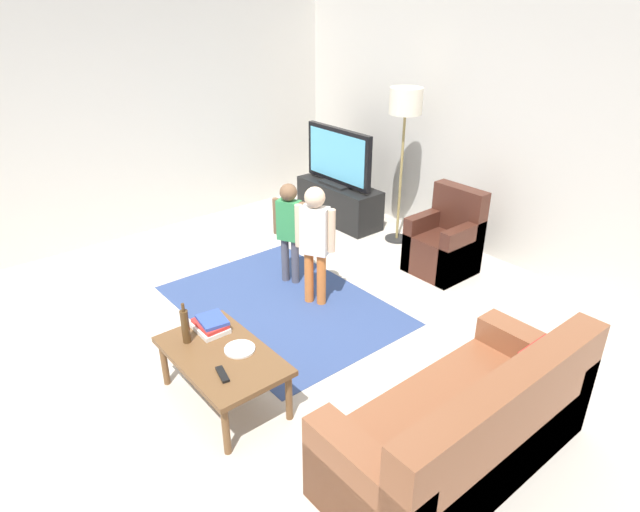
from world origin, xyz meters
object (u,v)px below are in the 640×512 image
tv_stand (339,203)px  floor_lamp (405,110)px  child_near_tv (289,225)px  tv_remote (222,374)px  tv (338,158)px  bottle (185,326)px  book_stack (211,325)px  plate (240,349)px  couch (468,433)px  child_center (315,236)px  armchair (446,245)px  coffee_table (222,359)px

tv_stand → floor_lamp: (0.89, 0.15, 1.30)m
child_near_tv → floor_lamp: bearing=90.9°
child_near_tv → tv_remote: size_ratio=6.21×
tv → bottle: 3.53m
tv_stand → book_stack: book_stack is taller
bottle → plate: (0.33, 0.24, -0.13)m
bottle → couch: bearing=28.0°
child_center → armchair: bearing=76.7°
book_stack → bottle: bottle is taller
book_stack → floor_lamp: bearing=106.3°
tv_stand → floor_lamp: bearing=9.7°
coffee_table → couch: bearing=28.9°
book_stack → armchair: bearing=90.1°
child_near_tv → child_center: 0.50m
couch → plate: couch is taller
tv → coffee_table: bearing=-54.5°
floor_lamp → couch: bearing=-39.9°
tv_stand → child_center: size_ratio=1.03×
child_near_tv → child_center: size_ratio=0.90×
couch → bottle: bearing=-152.0°
bottle → child_near_tv: bearing=119.0°
floor_lamp → coffee_table: bearing=-69.0°
floor_lamp → bottle: floor_lamp is taller
tv_stand → coffee_table: tv_stand is taller
tv_stand → bottle: 3.55m
tv → child_center: size_ratio=0.94×
tv → bottle: size_ratio=3.43×
couch → book_stack: couch is taller
armchair → tv: bearing=179.4°
tv_stand → tv: (-0.00, -0.02, 0.60)m
tv_stand → child_near_tv: 1.77m
armchair → book_stack: armchair is taller
coffee_table → tv_stand: bearing=125.3°
tv_remote → plate: size_ratio=0.77×
tv → tv_stand: bearing=90.0°
coffee_table → tv_remote: (0.22, -0.12, 0.06)m
floor_lamp → tv_remote: floor_lamp is taller
armchair → plate: armchair is taller
coffee_table → plate: size_ratio=4.55×
child_center → coffee_table: child_center is taller
couch → coffee_table: (-1.51, -0.83, 0.08)m
child_near_tv → tv_stand: bearing=122.0°
armchair → book_stack: size_ratio=3.22×
child_center → tv_remote: (0.89, -1.51, -0.27)m
tv → child_near_tv: 1.72m
couch → plate: bearing=-154.0°
couch → armchair: size_ratio=2.00×
child_center → bottle: child_center is taller
book_stack → couch: bearing=22.1°
child_near_tv → armchair: bearing=59.4°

